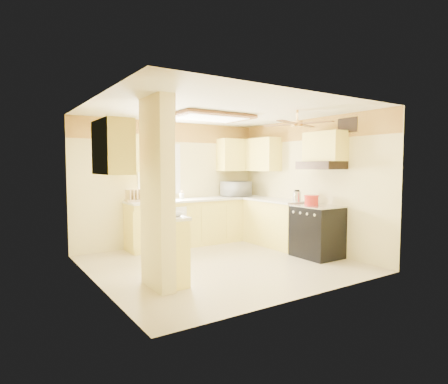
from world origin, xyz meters
TOP-DOWN VIEW (x-y plane):
  - floor at (0.00, 0.00)m, footprint 4.00×4.00m
  - ceiling at (0.00, 0.00)m, footprint 4.00×4.00m
  - wall_back at (0.00, 1.90)m, footprint 4.00×0.00m
  - wall_front at (0.00, -1.90)m, footprint 4.00×0.00m
  - wall_left at (-2.00, 0.00)m, footprint 0.00×3.80m
  - wall_right at (2.00, 0.00)m, footprint 0.00×3.80m
  - wallpaper_border at (0.00, 1.88)m, footprint 4.00×0.02m
  - partition_column at (-1.35, -0.55)m, footprint 0.20×0.70m
  - partition_ledge at (-1.13, -0.55)m, footprint 0.25×0.55m
  - ledge_top at (-1.13, -0.55)m, footprint 0.28×0.58m
  - lower_cabinets_back at (0.50, 1.60)m, footprint 3.00×0.60m
  - lower_cabinets_right at (1.70, 0.60)m, footprint 0.60×1.40m
  - countertop_back at (0.50, 1.59)m, footprint 3.04×0.64m
  - countertop_right at (1.69, 0.60)m, footprint 0.64×1.44m
  - dishwasher_panel at (-0.25, 1.29)m, footprint 0.58×0.02m
  - window at (-0.25, 1.89)m, footprint 0.92×0.02m
  - upper_cab_back_left at (-0.85, 1.72)m, footprint 0.60×0.35m
  - upper_cab_back_right at (1.55, 1.72)m, footprint 0.90×0.35m
  - upper_cab_right at (1.82, 1.25)m, footprint 0.35×1.00m
  - upper_cab_left_wall at (-1.82, -0.25)m, footprint 0.35×0.75m
  - upper_cab_over_stove at (1.82, -0.55)m, footprint 0.35×0.76m
  - stove at (1.67, -0.55)m, footprint 0.68×0.77m
  - range_hood at (1.74, -0.55)m, footprint 0.50×0.76m
  - poster_menu at (-1.24, -0.55)m, footprint 0.02×0.42m
  - poster_nashville at (-1.24, -0.55)m, footprint 0.02×0.42m
  - ceiling_light_panel at (0.10, 0.50)m, footprint 1.35×0.95m
  - ceiling_fan at (1.00, -0.70)m, footprint 1.15×1.15m
  - vent_grate at (1.98, -0.90)m, footprint 0.02×0.40m
  - microwave at (1.45, 1.63)m, footprint 0.59×0.40m
  - bowl at (-1.13, -0.61)m, footprint 0.28×0.28m
  - dutch_oven at (1.66, -0.41)m, footprint 0.26×0.26m
  - kettle at (1.68, -0.03)m, footprint 0.15×0.15m
  - dish_rack at (-0.82, 1.64)m, footprint 0.43×0.33m
  - utensil_crock at (0.13, 1.66)m, footprint 0.09×0.09m

SIDE VIEW (x-z plane):
  - floor at x=0.00m, z-range 0.00..0.00m
  - dishwasher_panel at x=-0.25m, z-range 0.03..0.83m
  - partition_ledge at x=-1.13m, z-range 0.00..0.90m
  - lower_cabinets_back at x=0.50m, z-range 0.00..0.90m
  - lower_cabinets_right at x=1.70m, z-range 0.00..0.90m
  - stove at x=1.67m, z-range 0.00..0.92m
  - ledge_top at x=-1.13m, z-range 0.90..0.94m
  - countertop_back at x=0.50m, z-range 0.90..0.94m
  - countertop_right at x=1.69m, z-range 0.90..0.94m
  - bowl at x=-1.13m, z-range 0.94..1.00m
  - utensil_crock at x=0.13m, z-range 0.91..1.10m
  - dutch_oven at x=1.66m, z-range 0.92..1.09m
  - dish_rack at x=-0.82m, z-range 0.91..1.14m
  - kettle at x=1.68m, z-range 0.93..1.16m
  - microwave at x=1.45m, z-range 0.94..1.27m
  - poster_nashville at x=-1.24m, z-range 0.92..1.48m
  - wall_back at x=0.00m, z-range -0.75..3.25m
  - wall_front at x=0.00m, z-range -0.75..3.25m
  - wall_left at x=-2.00m, z-range -0.65..3.15m
  - wall_right at x=2.00m, z-range -0.65..3.15m
  - partition_column at x=-1.35m, z-range 0.00..2.50m
  - window at x=-0.25m, z-range 1.04..2.06m
  - range_hood at x=1.74m, z-range 1.55..1.69m
  - upper_cab_back_left at x=-0.85m, z-range 1.50..2.20m
  - upper_cab_back_right at x=1.55m, z-range 1.50..2.20m
  - upper_cab_right at x=1.82m, z-range 1.50..2.20m
  - upper_cab_left_wall at x=-1.82m, z-range 1.50..2.20m
  - poster_menu at x=-1.24m, z-range 1.57..2.14m
  - upper_cab_over_stove at x=1.82m, z-range 1.69..2.21m
  - ceiling_fan at x=1.00m, z-range 2.16..2.42m
  - wallpaper_border at x=0.00m, z-range 2.10..2.50m
  - vent_grate at x=1.98m, z-range 2.17..2.42m
  - ceiling_light_panel at x=0.10m, z-range 2.42..2.49m
  - ceiling at x=0.00m, z-range 2.50..2.50m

